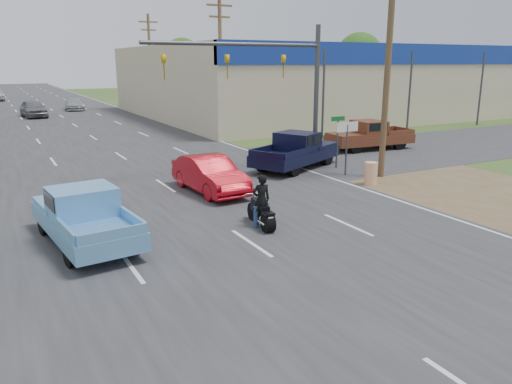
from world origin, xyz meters
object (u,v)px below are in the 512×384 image
rider (261,203)px  navy_pickup (297,150)px  red_convertible (210,175)px  distant_car_grey (33,109)px  blue_pickup (83,215)px  brown_pickup (368,135)px  motorcycle (262,215)px  distant_car_silver (74,104)px

rider → navy_pickup: bearing=-124.1°
red_convertible → distant_car_grey: 34.55m
red_convertible → distant_car_grey: distant_car_grey is taller
blue_pickup → brown_pickup: size_ratio=0.97×
motorcycle → rider: 0.39m
red_convertible → blue_pickup: blue_pickup is taller
navy_pickup → brown_pickup: size_ratio=1.06×
motorcycle → navy_pickup: 9.60m
red_convertible → brown_pickup: 13.50m
blue_pickup → navy_pickup: bearing=21.7°
red_convertible → distant_car_silver: red_convertible is taller
motorcycle → distant_car_silver: size_ratio=0.42×
rider → red_convertible: bearing=-87.9°
red_convertible → rider: (-0.31, -4.93, 0.09)m
distant_car_grey → brown_pickup: bearing=-66.9°
brown_pickup → rider: bearing=131.9°
blue_pickup → red_convertible: bearing=26.8°
distant_car_grey → distant_car_silver: 7.49m
brown_pickup → blue_pickup: bearing=119.8°
rider → navy_pickup: navy_pickup is taller
motorcycle → blue_pickup: (-5.30, 1.31, 0.41)m
rider → distant_car_grey: rider is taller
motorcycle → distant_car_grey: (-3.42, 39.32, 0.38)m
motorcycle → navy_pickup: navy_pickup is taller
motorcycle → distant_car_silver: (1.26, 45.16, 0.23)m
motorcycle → blue_pickup: size_ratio=0.37×
blue_pickup → navy_pickup: (11.42, 6.06, 0.06)m
red_convertible → navy_pickup: bearing=19.2°
red_convertible → distant_car_grey: bearing=92.9°
brown_pickup → distant_car_silver: brown_pickup is taller
rider → distant_car_silver: bearing=-85.9°
red_convertible → distant_car_grey: size_ratio=0.93×
red_convertible → motorcycle: bearing=-96.9°
motorcycle → distant_car_silver: 45.18m
motorcycle → rider: size_ratio=1.18×
red_convertible → navy_pickup: navy_pickup is taller
distant_car_silver → blue_pickup: bearing=-93.0°
rider → brown_pickup: bearing=-136.8°
rider → distant_car_silver: (1.26, 45.12, -0.16)m
red_convertible → rider: rider is taller
motorcycle → brown_pickup: bearing=43.3°
red_convertible → blue_pickup: size_ratio=0.85×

